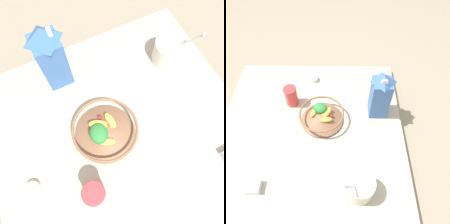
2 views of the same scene
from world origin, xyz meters
TOP-DOWN VIEW (x-y plane):
  - ground_plane at (0.00, 0.00)m, footprint 6.00×6.00m
  - countertop at (0.00, 0.00)m, footprint 0.94×0.94m
  - fruit_bowl at (0.05, 0.05)m, footprint 0.23×0.23m
  - milk_carton at (0.35, 0.11)m, footprint 0.09×0.09m
  - yogurt_tub at (0.23, -0.32)m, footprint 0.14×0.12m
  - drinking_cup at (-0.12, 0.16)m, footprint 0.07×0.07m
  - measuring_scoop at (-0.01, 0.34)m, footprint 0.09×0.09m

SIDE VIEW (x-z plane):
  - ground_plane at x=0.00m, z-range 0.00..0.00m
  - countertop at x=0.00m, z-range 0.00..0.05m
  - measuring_scoop at x=-0.01m, z-range 0.05..0.07m
  - fruit_bowl at x=0.05m, z-range 0.04..0.14m
  - yogurt_tub at x=0.23m, z-range 0.00..0.21m
  - drinking_cup at x=-0.12m, z-range 0.05..0.17m
  - milk_carton at x=0.35m, z-range 0.05..0.33m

